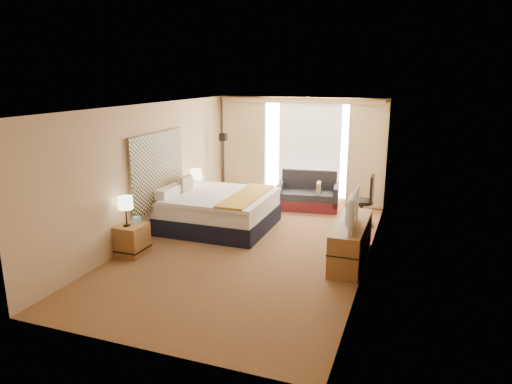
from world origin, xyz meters
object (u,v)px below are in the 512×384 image
(nightstand_right, at_px, (197,204))
(lamp_right, at_px, (196,175))
(loveseat, at_px, (308,196))
(desk_chair, at_px, (365,203))
(bed, at_px, (218,210))
(lamp_left, at_px, (125,203))
(media_dresser, at_px, (351,241))
(nightstand_left, at_px, (132,240))
(floor_lamp, at_px, (224,154))
(television, at_px, (348,209))

(nightstand_right, distance_m, lamp_right, 0.70)
(loveseat, relative_size, desk_chair, 1.39)
(bed, relative_size, lamp_left, 4.00)
(bed, bearing_deg, desk_chair, 21.94)
(media_dresser, bearing_deg, nightstand_left, -164.16)
(media_dresser, distance_m, loveseat, 3.22)
(loveseat, bearing_deg, media_dresser, -71.22)
(loveseat, bearing_deg, lamp_right, -153.83)
(floor_lamp, height_order, television, floor_lamp)
(nightstand_right, distance_m, loveseat, 2.67)
(loveseat, height_order, lamp_left, lamp_left)
(nightstand_left, xyz_separation_m, bed, (0.81, 1.90, 0.11))
(media_dresser, height_order, desk_chair, desk_chair)
(nightstand_left, height_order, desk_chair, desk_chair)
(lamp_right, bearing_deg, lamp_left, -91.55)
(floor_lamp, xyz_separation_m, lamp_left, (-0.16, -3.83, -0.26))
(lamp_left, relative_size, lamp_right, 0.99)
(lamp_left, bearing_deg, floor_lamp, 87.56)
(nightstand_left, height_order, media_dresser, media_dresser)
(bed, bearing_deg, lamp_left, -112.95)
(nightstand_left, distance_m, loveseat, 4.53)
(nightstand_right, relative_size, lamp_right, 1.02)
(lamp_left, bearing_deg, loveseat, 60.35)
(nightstand_right, height_order, bed, bed)
(nightstand_left, relative_size, television, 0.55)
(desk_chair, relative_size, television, 1.09)
(nightstand_left, distance_m, lamp_right, 2.53)
(television, bearing_deg, desk_chair, -2.84)
(lamp_right, relative_size, television, 0.54)
(bed, relative_size, lamp_right, 3.97)
(nightstand_right, xyz_separation_m, loveseat, (2.25, 1.43, 0.02))
(nightstand_right, distance_m, floor_lamp, 1.58)
(media_dresser, xyz_separation_m, loveseat, (-1.45, 2.88, -0.05))
(floor_lamp, xyz_separation_m, lamp_right, (-0.10, -1.32, -0.26))
(media_dresser, relative_size, floor_lamp, 1.04)
(nightstand_right, height_order, desk_chair, desk_chair)
(floor_lamp, bearing_deg, nightstand_right, -96.11)
(media_dresser, relative_size, desk_chair, 1.64)
(lamp_right, xyz_separation_m, television, (3.61, -1.63, 0.02))
(desk_chair, distance_m, television, 2.31)
(lamp_left, bearing_deg, television, 13.48)
(media_dresser, distance_m, television, 0.69)
(bed, xyz_separation_m, desk_chair, (2.87, 1.16, 0.11))
(nightstand_left, xyz_separation_m, lamp_right, (0.04, 2.43, 0.69))
(bed, bearing_deg, nightstand_right, 143.42)
(media_dresser, bearing_deg, lamp_right, 159.34)
(bed, xyz_separation_m, floor_lamp, (-0.67, 1.85, 0.85))
(television, bearing_deg, lamp_left, 101.37)
(bed, height_order, lamp_right, lamp_right)
(bed, xyz_separation_m, lamp_right, (-0.77, 0.53, 0.59))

